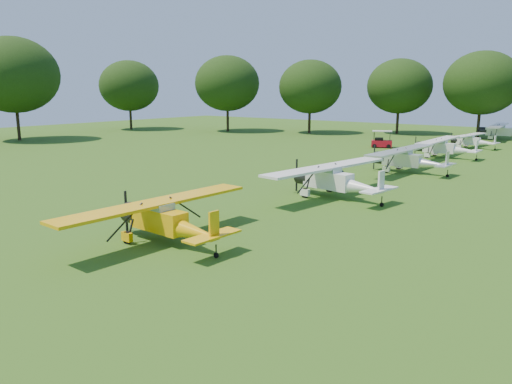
# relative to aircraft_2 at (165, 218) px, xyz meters

# --- Properties ---
(ground) EXTENTS (160.00, 160.00, 0.00)m
(ground) POSITION_rel_aircraft_2_xyz_m (0.18, 8.34, -1.25)
(ground) COLOR #335114
(ground) RESTS_ON ground
(tree_belt) EXTENTS (137.36, 130.27, 14.52)m
(tree_belt) POSITION_rel_aircraft_2_xyz_m (3.75, 8.50, 6.78)
(tree_belt) COLOR black
(tree_belt) RESTS_ON ground
(aircraft_2) EXTENTS (6.84, 10.89, 2.15)m
(aircraft_2) POSITION_rel_aircraft_2_xyz_m (0.00, 0.00, 0.00)
(aircraft_2) COLOR #FBB50A
(aircraft_2) RESTS_ON ground
(aircraft_3) EXTENTS (7.46, 11.85, 2.33)m
(aircraft_3) POSITION_rel_aircraft_2_xyz_m (1.50, 13.92, 0.11)
(aircraft_3) COLOR white
(aircraft_3) RESTS_ON ground
(aircraft_4) EXTENTS (7.11, 11.31, 2.23)m
(aircraft_4) POSITION_rel_aircraft_2_xyz_m (1.60, 27.06, 0.05)
(aircraft_4) COLOR white
(aircraft_4) RESTS_ON ground
(aircraft_5) EXTENTS (6.79, 10.78, 2.13)m
(aircraft_5) POSITION_rel_aircraft_2_xyz_m (1.08, 38.87, -0.01)
(aircraft_5) COLOR white
(aircraft_5) RESTS_ON ground
(aircraft_6) EXTENTS (5.77, 9.17, 1.80)m
(aircraft_6) POSITION_rel_aircraft_2_xyz_m (1.04, 50.15, -0.20)
(aircraft_6) COLOR white
(aircraft_6) RESTS_ON ground
(aircraft_7) EXTENTS (7.43, 11.83, 2.32)m
(aircraft_7) POSITION_rel_aircraft_2_xyz_m (1.72, 64.28, 0.10)
(aircraft_7) COLOR white
(aircraft_7) RESTS_ON ground
(golf_cart) EXTENTS (2.85, 2.32, 2.13)m
(golf_cart) POSITION_rel_aircraft_2_xyz_m (-8.26, 44.00, -0.54)
(golf_cart) COLOR #B60D1E
(golf_cart) RESTS_ON ground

